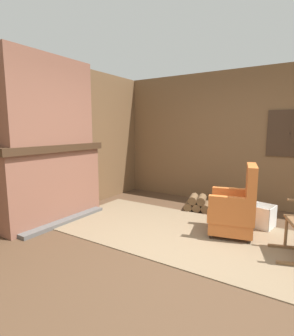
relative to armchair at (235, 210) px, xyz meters
name	(u,v)px	position (x,y,z in m)	size (l,w,h in m)	color
ground_plane	(188,257)	(-0.29, -0.96, -0.37)	(14.00, 14.00, 0.00)	#4C3523
wood_panel_wall_left	(43,140)	(-2.87, -0.96, 0.94)	(0.06, 5.71, 2.63)	brown
wood_panel_wall_back	(244,138)	(-0.27, 1.62, 0.95)	(5.71, 0.09, 2.63)	brown
fireplace_hearth	(54,183)	(-2.66, -0.96, 0.25)	(0.56, 1.84, 1.25)	brown
chimney_breast	(49,101)	(-2.67, -0.96, 1.56)	(0.31, 1.53, 1.36)	brown
area_rug	(179,232)	(-0.70, -0.33, -0.36)	(3.76, 1.87, 0.01)	#7A664C
armchair	(235,210)	(0.00, 0.00, 0.00)	(0.73, 0.74, 1.02)	#C6662D
firewood_stack	(197,203)	(-0.87, 0.81, -0.24)	(0.54, 0.47, 0.28)	brown
laundry_basket	(259,216)	(0.24, 0.53, -0.20)	(0.47, 0.40, 0.35)	white
oil_lamp_vase	(19,140)	(-2.70, -1.48, 0.97)	(0.10, 0.10, 0.26)	silver
storage_case	(65,139)	(-2.70, -0.65, 0.96)	(0.14, 0.22, 0.16)	brown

